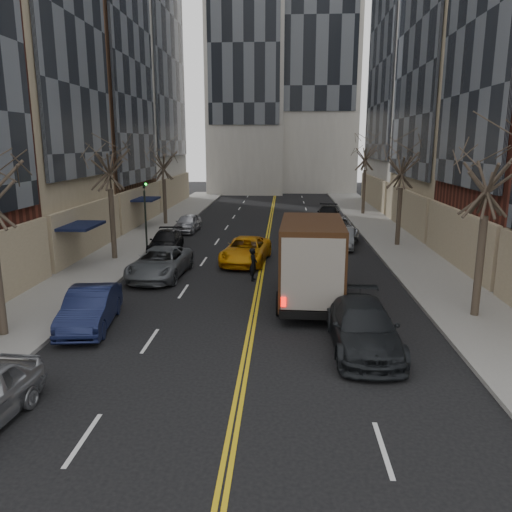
% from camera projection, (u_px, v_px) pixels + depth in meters
% --- Properties ---
extents(ground, '(160.00, 160.00, 0.00)m').
position_uv_depth(ground, '(220.00, 505.00, 9.64)').
color(ground, black).
rests_on(ground, ground).
extents(sidewalk_left, '(4.00, 66.00, 0.15)m').
position_uv_depth(sidewalk_left, '(144.00, 237.00, 36.39)').
color(sidewalk_left, slate).
rests_on(sidewalk_left, ground).
extents(sidewalk_right, '(4.00, 66.00, 0.15)m').
position_uv_depth(sidewalk_right, '(394.00, 240.00, 35.41)').
color(sidewalk_right, slate).
rests_on(sidewalk_right, ground).
extents(streetwall_left, '(14.00, 49.50, 36.00)m').
position_uv_depth(streetwall_left, '(51.00, 22.00, 37.12)').
color(streetwall_left, '#562319').
rests_on(streetwall_left, ground).
extents(streetwall_right, '(12.26, 49.00, 34.00)m').
position_uv_depth(streetwall_right, '(492.00, 27.00, 36.72)').
color(streetwall_right, '#4C301E').
rests_on(streetwall_right, ground).
extents(tree_lf_mid, '(3.20, 3.20, 8.91)m').
position_uv_depth(tree_lf_mid, '(108.00, 147.00, 28.11)').
color(tree_lf_mid, '#382D23').
rests_on(tree_lf_mid, sidewalk_left).
extents(tree_lf_far, '(3.20, 3.20, 8.12)m').
position_uv_depth(tree_lf_far, '(163.00, 152.00, 40.89)').
color(tree_lf_far, '#382D23').
rests_on(tree_lf_far, sidewalk_left).
extents(tree_rt_near, '(3.20, 3.20, 8.71)m').
position_uv_depth(tree_rt_near, '(491.00, 153.00, 18.43)').
color(tree_rt_near, '#382D23').
rests_on(tree_rt_near, sidewalk_right).
extents(tree_rt_mid, '(3.20, 3.20, 8.32)m').
position_uv_depth(tree_rt_mid, '(403.00, 153.00, 32.12)').
color(tree_rt_mid, '#382D23').
rests_on(tree_rt_mid, sidewalk_right).
extents(tree_rt_far, '(3.20, 3.20, 9.11)m').
position_uv_depth(tree_rt_far, '(366.00, 143.00, 46.59)').
color(tree_rt_far, '#382D23').
rests_on(tree_rt_far, sidewalk_right).
extents(traffic_signal, '(0.29, 0.26, 4.70)m').
position_uv_depth(traffic_signal, '(145.00, 209.00, 30.82)').
color(traffic_signal, black).
rests_on(traffic_signal, sidewalk_left).
extents(ups_truck, '(2.97, 6.82, 3.68)m').
position_uv_depth(ups_truck, '(311.00, 261.00, 21.41)').
color(ups_truck, black).
rests_on(ups_truck, ground).
extents(observer_sedan, '(2.22, 5.38, 1.56)m').
position_uv_depth(observer_sedan, '(363.00, 327.00, 16.77)').
color(observer_sedan, black).
rests_on(observer_sedan, ground).
extents(taxi, '(2.97, 5.44, 1.44)m').
position_uv_depth(taxi, '(246.00, 250.00, 28.90)').
color(taxi, orange).
rests_on(taxi, ground).
extents(pedestrian, '(0.44, 0.63, 1.68)m').
position_uv_depth(pedestrian, '(253.00, 264.00, 25.10)').
color(pedestrian, black).
rests_on(pedestrian, ground).
extents(parked_lf_b, '(2.16, 4.70, 1.49)m').
position_uv_depth(parked_lf_b, '(90.00, 308.00, 18.78)').
color(parked_lf_b, '#111736').
rests_on(parked_lf_b, ground).
extents(parked_lf_c, '(2.76, 5.49, 1.49)m').
position_uv_depth(parked_lf_c, '(160.00, 263.00, 25.79)').
color(parked_lf_c, '#55595D').
rests_on(parked_lf_c, ground).
extents(parked_lf_d, '(2.13, 4.67, 1.33)m').
position_uv_depth(parked_lf_d, '(166.00, 242.00, 31.70)').
color(parked_lf_d, black).
rests_on(parked_lf_d, ground).
extents(parked_lf_e, '(1.84, 4.12, 1.37)m').
position_uv_depth(parked_lf_e, '(188.00, 223.00, 38.82)').
color(parked_lf_e, '#B1B3BA').
rests_on(parked_lf_e, ground).
extents(parked_rt_a, '(1.75, 4.06, 1.30)m').
position_uv_depth(parked_rt_a, '(343.00, 238.00, 32.99)').
color(parked_rt_a, '#55585E').
rests_on(parked_rt_a, ground).
extents(parked_rt_b, '(2.69, 5.49, 1.50)m').
position_uv_depth(parked_rt_b, '(337.00, 228.00, 36.37)').
color(parked_rt_b, '#A2A6AA').
rests_on(parked_rt_b, ground).
extents(parked_rt_c, '(2.35, 4.91, 1.38)m').
position_uv_depth(parked_rt_c, '(328.00, 214.00, 43.86)').
color(parked_rt_c, black).
rests_on(parked_rt_c, ground).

